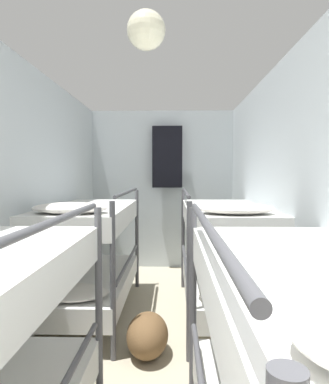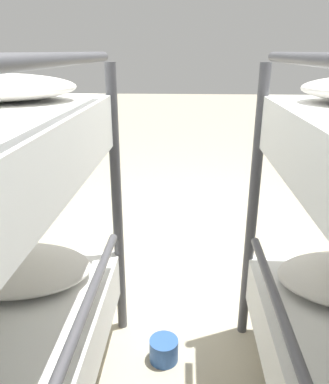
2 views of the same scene
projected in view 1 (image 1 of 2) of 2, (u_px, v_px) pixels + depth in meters
The scene contains 8 objects.
wall_left at pixel (3, 206), 2.52m from camera, with size 0.06×5.52×2.38m.
wall_right at pixel (301, 207), 2.46m from camera, with size 0.06×5.52×2.38m.
wall_back at pixel (162, 190), 5.22m from camera, with size 2.24×0.06×2.38m.
bunk_stack_left_far at pixel (89, 250), 3.40m from camera, with size 0.79×1.75×1.26m.
bunk_stack_right_far at pixel (224, 251), 3.37m from camera, with size 0.79×1.75×1.26m.
duffel_bag at pixel (147, 335), 2.68m from camera, with size 0.33×0.47×0.33m.
hanging_coat at pixel (167, 157), 5.04m from camera, with size 0.44×0.12×0.90m.
ceiling_light at pixel (146, 30), 2.11m from camera, with size 0.24×0.24×0.24m.
Camera 1 is at (0.17, 0.22, 1.43)m, focal length 32.00 mm.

